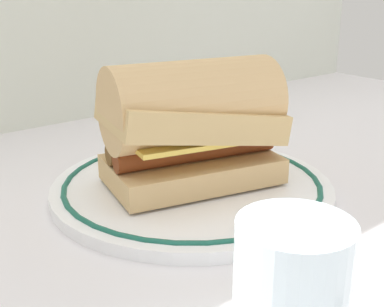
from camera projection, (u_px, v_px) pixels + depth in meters
ground_plane at (197, 210)px, 0.52m from camera, size 1.50×1.50×0.00m
plate at (192, 186)px, 0.56m from camera, size 0.30×0.30×0.01m
sausage_sandwich at (192, 122)px, 0.54m from camera, size 0.20×0.14×0.13m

